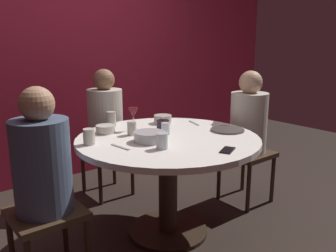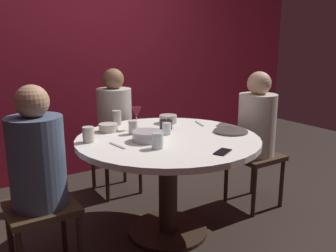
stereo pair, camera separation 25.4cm
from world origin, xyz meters
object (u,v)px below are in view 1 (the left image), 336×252
wine_glass (133,114)px  cup_near_candle (162,141)px  bowl_salad_center (105,129)px  cup_by_right_diner (166,129)px  seated_diner_left (42,167)px  cell_phone (227,150)px  cup_center_front (89,137)px  bowl_small_white (163,119)px  candle_holder (163,125)px  seated_diner_right (248,123)px  cup_by_left_diner (111,119)px  cup_far_edge (132,128)px  bowl_serving_large (149,137)px  seated_diner_back (105,119)px  dining_table (168,158)px  dinner_plate (228,130)px

wine_glass → cup_near_candle: (-0.13, -0.53, -0.08)m
wine_glass → bowl_salad_center: 0.24m
cup_by_right_diner → seated_diner_left: bearing=-176.2°
wine_glass → cup_by_right_diner: wine_glass is taller
cell_phone → cup_by_right_diner: 0.56m
bowl_salad_center → cup_center_front: bearing=-138.9°
cell_phone → bowl_small_white: bearing=143.0°
cell_phone → candle_holder: bearing=151.4°
seated_diner_right → bowl_salad_center: (-1.20, 0.38, 0.06)m
candle_holder → cup_by_left_diner: size_ratio=0.84×
cup_by_left_diner → cell_phone: bearing=-77.5°
cup_near_candle → cup_far_edge: cup_near_candle is taller
bowl_serving_large → bowl_salad_center: bearing=107.0°
seated_diner_back → cup_by_left_diner: 0.41m
bowl_salad_center → cup_center_front: 0.31m
bowl_serving_large → cup_far_edge: bearing=88.9°
dining_table → candle_holder: candle_holder is taller
wine_glass → cup_by_left_diner: bearing=106.9°
dinner_plate → bowl_small_white: bearing=113.6°
seated_diner_left → cup_far_edge: seated_diner_left is taller
dinner_plate → cell_phone: bearing=-137.9°
cup_by_right_diner → cup_far_edge: 0.25m
cell_phone → seated_diner_left: bearing=-143.1°
cup_center_front → seated_diner_left: bearing=-155.2°
seated_diner_left → cup_by_right_diner: size_ratio=13.56×
seated_diner_back → cup_by_left_diner: seated_diner_back is taller
dining_table → cup_near_candle: cup_near_candle is taller
cell_phone → wine_glass: bearing=164.6°
bowl_salad_center → cup_near_candle: bearing=-81.5°
seated_diner_right → cup_near_candle: bearing=10.3°
bowl_small_white → wine_glass: bearing=-172.0°
cup_by_left_diner → cup_by_right_diner: (0.17, -0.49, -0.01)m
dining_table → cup_by_left_diner: bearing=105.0°
dining_table → cup_far_edge: size_ratio=13.10×
wine_glass → bowl_salad_center: bearing=166.7°
candle_holder → cup_by_right_diner: candle_holder is taller
seated_diner_left → cell_phone: (1.00, -0.49, 0.03)m
candle_holder → cell_phone: bearing=-91.9°
bowl_salad_center → cup_near_candle: size_ratio=1.39×
dining_table → bowl_serving_large: (-0.18, -0.02, 0.19)m
candle_holder → cup_far_edge: cup_far_edge is taller
seated_diner_back → cup_far_edge: bearing=-13.6°
seated_diner_left → cup_by_left_diner: 0.95m
bowl_salad_center → wine_glass: bearing=-13.3°
cup_near_candle → candle_holder: bearing=51.6°
seated_diner_left → candle_holder: bearing=10.9°
seated_diner_right → candle_holder: bearing=-13.9°
seated_diner_left → candle_holder: size_ratio=12.05×
dinner_plate → cell_phone: 0.52m
dining_table → bowl_salad_center: 0.52m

